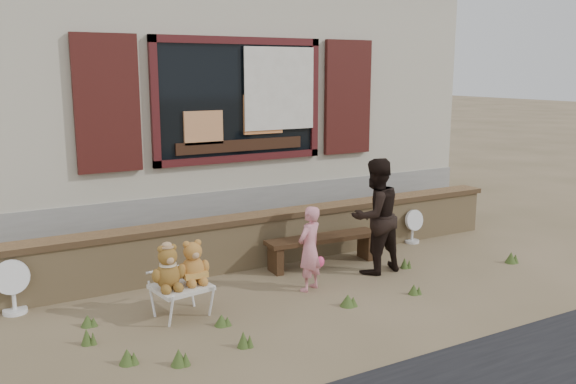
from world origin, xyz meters
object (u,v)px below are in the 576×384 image
folding_chair (181,288)px  adult (375,216)px  teddy_bear_left (168,266)px  child (309,249)px  bench (322,244)px  teddy_bear_right (193,261)px

folding_chair → adult: size_ratio=0.42×
teddy_bear_left → child: child is taller
bench → folding_chair: bearing=-158.9°
teddy_bear_right → adult: adult is taller
folding_chair → adult: (2.55, 0.15, 0.41)m
teddy_bear_right → child: child is taller
child → bench: bearing=-156.2°
bench → adult: adult is taller
bench → folding_chair: 2.24m
bench → folding_chair: size_ratio=2.55×
teddy_bear_right → child: size_ratio=0.47×
teddy_bear_right → child: bearing=-9.0°
teddy_bear_left → teddy_bear_right: size_ratio=1.01×
teddy_bear_left → child: bearing=-7.5°
folding_chair → adult: 2.59m
folding_chair → child: 1.53m
teddy_bear_left → adult: 2.70m
folding_chair → teddy_bear_right: size_ratio=1.31×
teddy_bear_left → adult: bearing=-4.8°
teddy_bear_left → teddy_bear_right: bearing=0.0°
folding_chair → child: size_ratio=0.61×
folding_chair → teddy_bear_right: (0.14, 0.02, 0.26)m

